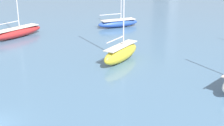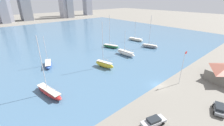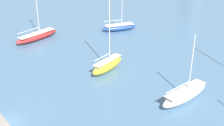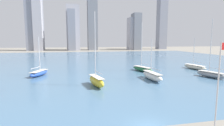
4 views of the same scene
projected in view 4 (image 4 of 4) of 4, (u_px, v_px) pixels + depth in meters
harbor_water at (93, 61)px, 88.27m from camera, size 180.00×140.00×0.00m
flag_pole at (218, 87)px, 17.23m from camera, size 1.24×0.14×9.98m
distant_city_skyline at (72, 24)px, 181.68m from camera, size 211.07×22.35×70.42m
sailboat_white at (152, 76)px, 44.80m from camera, size 2.57×9.80×10.44m
sailboat_blue at (39, 73)px, 49.91m from camera, size 5.04×8.60×11.03m
sailboat_green at (142, 69)px, 57.45m from camera, size 5.37×9.21×15.75m
sailboat_yellow at (96, 81)px, 38.51m from camera, size 3.55×7.98×16.22m
sailboat_gray at (211, 74)px, 47.76m from camera, size 4.76×8.71×15.75m
sailboat_cream at (195, 67)px, 61.70m from camera, size 3.96×9.94×11.10m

